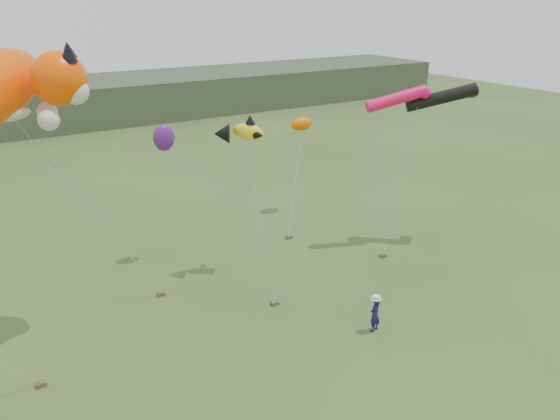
{
  "coord_description": "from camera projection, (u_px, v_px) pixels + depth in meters",
  "views": [
    {
      "loc": [
        -10.73,
        -13.86,
        12.09
      ],
      "look_at": [
        -0.35,
        3.0,
        4.32
      ],
      "focal_mm": 35.0,
      "sensor_mm": 36.0,
      "label": 1
    }
  ],
  "objects": [
    {
      "name": "ground",
      "position": [
        329.0,
        339.0,
        20.64
      ],
      "size": [
        120.0,
        120.0,
        0.0
      ],
      "primitive_type": "plane",
      "color": "#385123",
      "rests_on": "ground"
    },
    {
      "name": "headland",
      "position": [
        35.0,
        107.0,
        53.85
      ],
      "size": [
        90.0,
        13.0,
        4.0
      ],
      "color": "#2D3D28",
      "rests_on": "ground"
    },
    {
      "name": "festival_attendant",
      "position": [
        375.0,
        314.0,
        20.91
      ],
      "size": [
        0.6,
        0.47,
        1.44
      ],
      "primitive_type": "imported",
      "rotation": [
        0.0,
        0.0,
        3.41
      ],
      "color": "#1A1348",
      "rests_on": "ground"
    },
    {
      "name": "sandbag_anchors",
      "position": [
        245.0,
        287.0,
        24.19
      ],
      "size": [
        16.51,
        5.96,
        0.16
      ],
      "color": "brown",
      "rests_on": "ground"
    },
    {
      "name": "cat_kite",
      "position": [
        6.0,
        88.0,
        18.48
      ],
      "size": [
        6.66,
        5.44,
        3.36
      ],
      "color": "#FF4C00",
      "rests_on": "ground"
    },
    {
      "name": "fish_kite",
      "position": [
        239.0,
        132.0,
        23.76
      ],
      "size": [
        2.45,
        1.59,
        1.21
      ],
      "color": "yellow",
      "rests_on": "ground"
    },
    {
      "name": "tube_kites",
      "position": [
        429.0,
        97.0,
        26.66
      ],
      "size": [
        5.65,
        2.88,
        1.54
      ],
      "color": "black",
      "rests_on": "ground"
    },
    {
      "name": "misc_kites",
      "position": [
        239.0,
        130.0,
        28.16
      ],
      "size": [
        10.2,
        2.86,
        1.81
      ],
      "color": "#EB5E00",
      "rests_on": "ground"
    }
  ]
}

